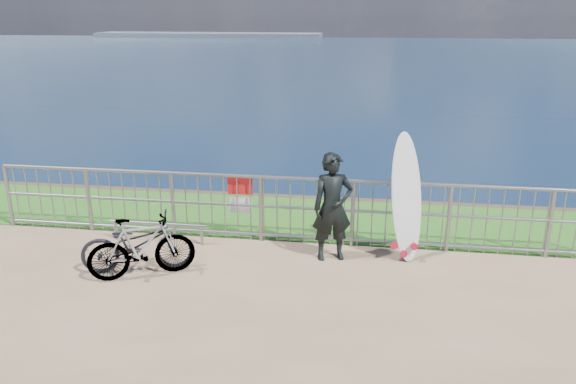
% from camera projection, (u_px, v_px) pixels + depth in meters
% --- Properties ---
extents(grass_strip, '(120.00, 120.00, 0.00)m').
position_uv_depth(grass_strip, '(299.00, 218.00, 10.32)').
color(grass_strip, '#25601A').
rests_on(grass_strip, ground).
extents(seascape, '(260.00, 260.00, 5.00)m').
position_uv_depth(seascape, '(209.00, 38.00, 153.81)').
color(seascape, brown).
rests_on(seascape, ground).
extents(railing, '(10.06, 0.10, 1.13)m').
position_uv_depth(railing, '(291.00, 209.00, 9.11)').
color(railing, gray).
rests_on(railing, ground).
extents(surfer, '(0.70, 0.56, 1.67)m').
position_uv_depth(surfer, '(333.00, 207.00, 8.43)').
color(surfer, black).
rests_on(surfer, ground).
extents(surfboard, '(0.67, 0.64, 1.96)m').
position_uv_depth(surfboard, '(406.00, 202.00, 8.44)').
color(surfboard, silver).
rests_on(surfboard, ground).
extents(bicycle_near, '(1.69, 1.04, 0.84)m').
position_uv_depth(bicycle_near, '(137.00, 244.00, 8.17)').
color(bicycle_near, black).
rests_on(bicycle_near, ground).
extents(bicycle_far, '(1.54, 1.07, 0.91)m').
position_uv_depth(bicycle_far, '(142.00, 247.00, 7.96)').
color(bicycle_far, black).
rests_on(bicycle_far, ground).
extents(bike_rack, '(1.67, 0.05, 0.35)m').
position_uv_depth(bike_rack, '(158.00, 226.00, 9.19)').
color(bike_rack, gray).
rests_on(bike_rack, ground).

